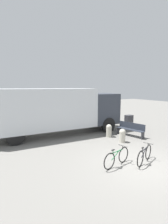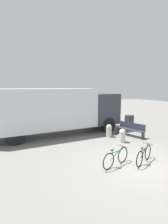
% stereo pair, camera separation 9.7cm
% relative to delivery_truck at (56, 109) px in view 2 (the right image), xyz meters
% --- Properties ---
extents(ground_plane, '(60.00, 60.00, 0.00)m').
position_rel_delivery_truck_xyz_m(ground_plane, '(1.43, -6.23, -1.79)').
color(ground_plane, slate).
extents(delivery_truck, '(9.17, 2.67, 3.18)m').
position_rel_delivery_truck_xyz_m(delivery_truck, '(0.00, 0.00, 0.00)').
color(delivery_truck, silver).
rests_on(delivery_truck, ground).
extents(park_bench, '(0.84, 2.00, 0.90)m').
position_rel_delivery_truck_xyz_m(park_bench, '(4.25, -2.79, -1.29)').
color(park_bench, '#282D38').
rests_on(park_bench, ground).
extents(bicycle_near, '(1.64, 0.53, 0.79)m').
position_rel_delivery_truck_xyz_m(bicycle_near, '(0.46, -5.83, -1.42)').
color(bicycle_near, black).
rests_on(bicycle_near, ground).
extents(bicycle_middle, '(1.57, 0.70, 0.79)m').
position_rel_delivery_truck_xyz_m(bicycle_middle, '(1.71, -6.20, -1.42)').
color(bicycle_middle, black).
rests_on(bicycle_middle, ground).
extents(bollard_near_bench, '(0.38, 0.38, 0.82)m').
position_rel_delivery_truck_xyz_m(bollard_near_bench, '(2.84, -3.53, -1.35)').
color(bollard_near_bench, '#B2AD9E').
rests_on(bollard_near_bench, ground).
extents(bollard_far_bench, '(0.38, 0.38, 0.84)m').
position_rel_delivery_truck_xyz_m(bollard_far_bench, '(2.84, -2.22, -1.34)').
color(bollard_far_bench, '#B2AD9E').
rests_on(bollard_far_bench, ground).
extents(utility_box, '(0.60, 0.43, 1.02)m').
position_rel_delivery_truck_xyz_m(utility_box, '(5.91, -0.86, -1.28)').
color(utility_box, '#38383D').
rests_on(utility_box, ground).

